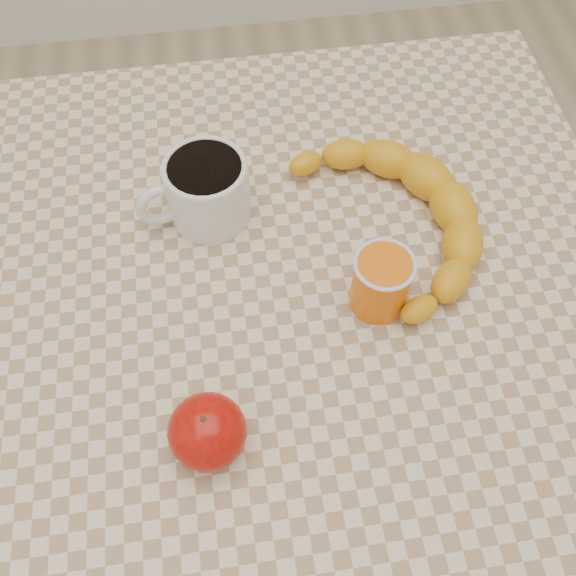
{
  "coord_description": "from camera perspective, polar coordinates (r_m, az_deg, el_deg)",
  "views": [
    {
      "loc": [
        -0.05,
        -0.35,
        1.35
      ],
      "look_at": [
        0.0,
        0.0,
        0.77
      ],
      "focal_mm": 40.0,
      "sensor_mm": 36.0,
      "label": 1
    }
  ],
  "objects": [
    {
      "name": "ground",
      "position": [
        1.39,
        0.0,
        -16.79
      ],
      "size": [
        3.0,
        3.0,
        0.0
      ],
      "primitive_type": "plane",
      "color": "tan",
      "rests_on": "ground"
    },
    {
      "name": "coffee_mug",
      "position": [
        0.73,
        -7.38,
        8.76
      ],
      "size": [
        0.14,
        0.11,
        0.08
      ],
      "color": "silver",
      "rests_on": "table"
    },
    {
      "name": "orange_juice_glass",
      "position": [
        0.67,
        8.27,
        0.5
      ],
      "size": [
        0.06,
        0.06,
        0.07
      ],
      "color": "#E76107",
      "rests_on": "table"
    },
    {
      "name": "table",
      "position": [
        0.77,
        0.0,
        -4.11
      ],
      "size": [
        0.8,
        0.8,
        0.75
      ],
      "color": "beige",
      "rests_on": "ground"
    },
    {
      "name": "apple",
      "position": [
        0.6,
        -7.19,
        -12.55
      ],
      "size": [
        0.09,
        0.09,
        0.07
      ],
      "color": "#970505",
      "rests_on": "table"
    },
    {
      "name": "banana",
      "position": [
        0.74,
        9.69,
        6.3
      ],
      "size": [
        0.34,
        0.39,
        0.05
      ],
      "primitive_type": null,
      "rotation": [
        0.0,
        0.0,
        0.2
      ],
      "color": "gold",
      "rests_on": "table"
    }
  ]
}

